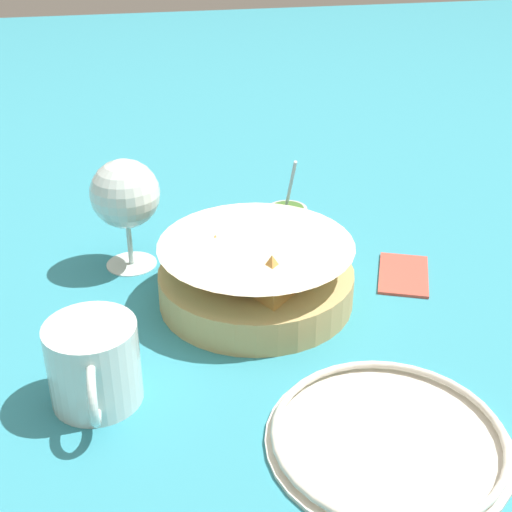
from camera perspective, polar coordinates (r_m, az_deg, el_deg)
ground_plane at (r=0.94m, az=0.05°, el=-2.29°), size 4.00×4.00×0.00m
food_basket at (r=0.89m, az=0.02°, el=-1.62°), size 0.24×0.24×0.09m
sauce_cup at (r=1.08m, az=2.53°, el=3.24°), size 0.07×0.06×0.12m
wine_glass at (r=0.96m, az=-10.42°, el=4.69°), size 0.09×0.09×0.15m
beer_mug at (r=0.75m, az=-12.81°, el=-8.62°), size 0.13×0.09×0.09m
side_plate at (r=0.71m, az=10.54°, el=-14.08°), size 0.24×0.24×0.01m
napkin at (r=0.98m, az=11.73°, el=-1.36°), size 0.12×0.10×0.01m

